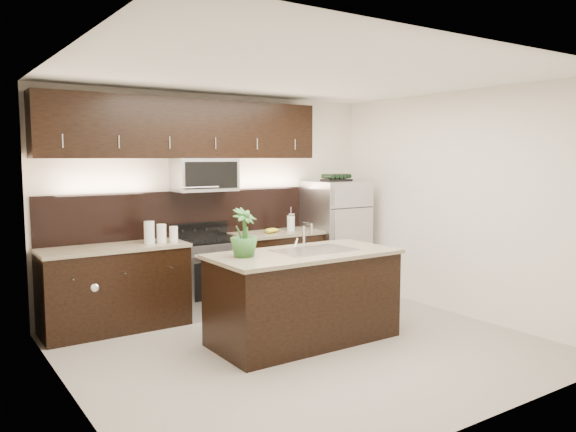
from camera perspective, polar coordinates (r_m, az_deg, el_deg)
name	(u,v)px	position (r m, az deg, el deg)	size (l,w,h in m)	color
ground	(307,347)	(5.82, 1.98, -13.19)	(4.50, 4.50, 0.00)	gray
room_walls	(301,180)	(5.41, 1.32, 3.69)	(4.52, 4.02, 2.71)	silver
counter_run	(194,277)	(6.89, -9.48, -6.18)	(3.51, 0.65, 0.94)	black
upper_fixtures	(189,138)	(6.88, -10.03, 7.79)	(3.49, 0.40, 1.66)	black
island	(304,296)	(5.90, 1.60, -8.15)	(1.96, 0.96, 0.94)	black
sink_faucet	(315,249)	(5.89, 2.74, -3.36)	(0.84, 0.50, 0.28)	silver
refrigerator	(336,238)	(7.89, 4.88, -2.20)	(0.76, 0.69, 1.58)	#B2B2B7
wine_rack	(336,178)	(7.82, 4.94, 3.87)	(0.39, 0.24, 0.10)	black
plant	(244,232)	(5.50, -4.50, -1.68)	(0.27, 0.27, 0.48)	#2E6428
canisters	(159,233)	(6.55, -13.01, -1.71)	(0.38, 0.15, 0.26)	silver
french_press	(291,222)	(7.42, 0.29, -0.65)	(0.11, 0.11, 0.31)	silver
bananas	(268,231)	(7.20, -2.05, -1.52)	(0.21, 0.16, 0.06)	gold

